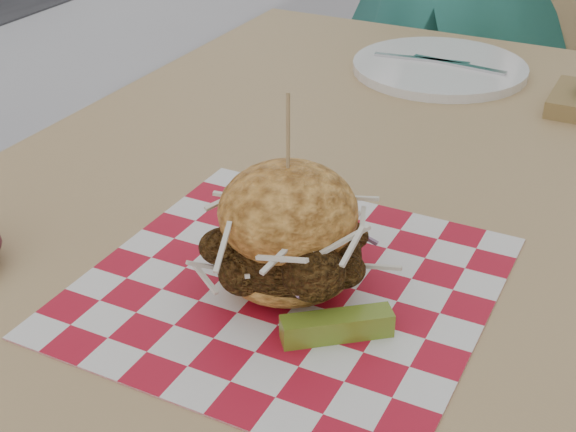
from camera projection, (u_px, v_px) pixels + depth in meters
name	position (u px, v px, depth m)	size (l,w,h in m)	color
patio_table	(335.00, 232.00, 0.98)	(0.80, 1.20, 0.75)	tan
patio_chair	(499.00, 75.00, 1.81)	(0.51, 0.52, 0.95)	tan
paper_liner	(288.00, 285.00, 0.75)	(0.36, 0.36, 0.00)	#B71228
sandwich	(288.00, 236.00, 0.72)	(0.17, 0.17, 0.19)	#EBA042
pickle_spear	(337.00, 326.00, 0.67)	(0.10, 0.02, 0.02)	olive
place_setting	(440.00, 67.00, 1.25)	(0.27, 0.27, 0.02)	white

